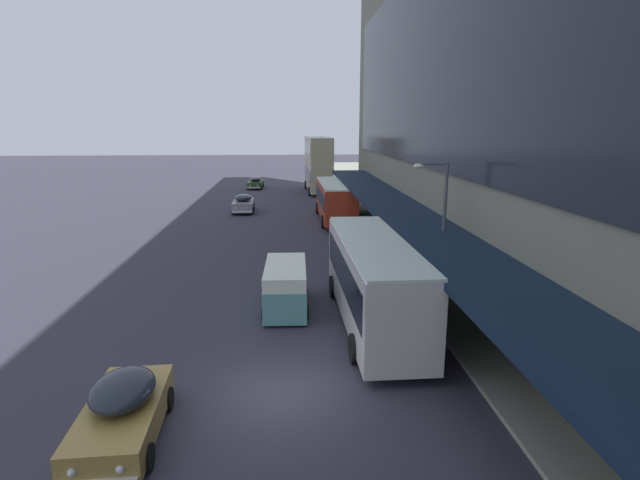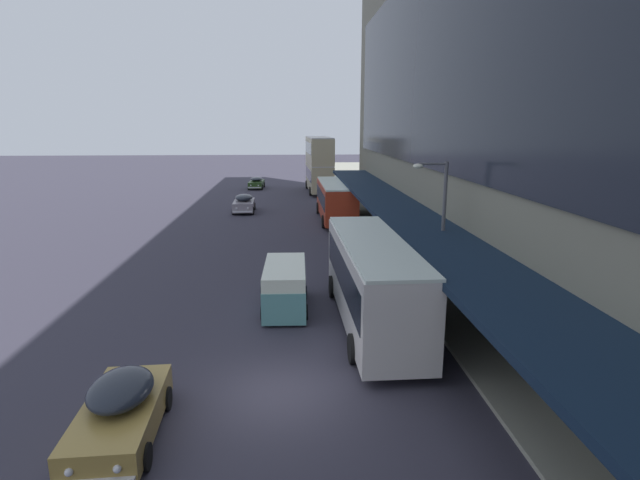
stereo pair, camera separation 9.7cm
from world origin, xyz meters
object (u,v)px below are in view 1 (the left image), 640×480
pedestrian_at_kerb (440,273)px  street_lamp (440,221)px  transit_bus_kerbside_rear (373,277)px  transit_bus_kerbside_front (335,199)px  sedan_second_near (256,183)px  vw_van (286,284)px  fire_hydrant (430,300)px  sedan_far_back (123,410)px  transit_bus_kerbside_far (318,163)px  sedan_lead_near (243,203)px

pedestrian_at_kerb → street_lamp: bearing=-116.2°
transit_bus_kerbside_rear → transit_bus_kerbside_front: bearing=88.4°
transit_bus_kerbside_front → sedan_second_near: bearing=109.9°
vw_van → fire_hydrant: size_ratio=6.55×
sedan_far_back → vw_van: vw_van is taller
vw_van → fire_hydrant: vw_van is taller
transit_bus_kerbside_far → vw_van: (-3.77, -38.11, -2.33)m
sedan_lead_near → transit_bus_kerbside_far: bearing=60.2°
transit_bus_kerbside_front → transit_bus_kerbside_rear: transit_bus_kerbside_rear is taller
sedan_lead_near → fire_hydrant: size_ratio=6.10×
transit_bus_kerbside_far → sedan_lead_near: size_ratio=2.32×
transit_bus_kerbside_far → sedan_second_near: bearing=153.6°
transit_bus_kerbside_front → sedan_lead_near: (-7.95, 4.67, -1.03)m
sedan_lead_near → vw_van: (3.89, -24.74, 0.31)m
sedan_far_back → sedan_lead_near: sedan_far_back is taller
pedestrian_at_kerb → transit_bus_kerbside_far: bearing=95.0°
transit_bus_kerbside_rear → sedan_second_near: bearing=99.4°
transit_bus_kerbside_front → sedan_lead_near: transit_bus_kerbside_front is taller
sedan_lead_near → pedestrian_at_kerb: pedestrian_at_kerb is taller
sedan_second_near → pedestrian_at_kerb: pedestrian_at_kerb is taller
sedan_second_near → sedan_lead_near: bearing=-90.3°
vw_van → fire_hydrant: bearing=-7.2°
transit_bus_kerbside_far → fire_hydrant: size_ratio=14.15×
sedan_far_back → fire_hydrant: sedan_far_back is taller
transit_bus_kerbside_rear → sedan_lead_near: 27.84m
transit_bus_kerbside_front → fire_hydrant: transit_bus_kerbside_front is taller
transit_bus_kerbside_rear → vw_van: transit_bus_kerbside_rear is taller
sedan_far_back → fire_hydrant: bearing=38.7°
transit_bus_kerbside_front → transit_bus_kerbside_far: (-0.29, 18.04, 1.62)m
sedan_second_near → pedestrian_at_kerb: 42.41m
sedan_second_near → vw_van: 42.05m
sedan_far_back → vw_van: bearing=65.5°
transit_bus_kerbside_rear → sedan_lead_near: (-7.32, 26.83, -1.19)m
transit_bus_kerbside_far → sedan_far_back: transit_bus_kerbside_far is taller
street_lamp → sedan_far_back: bearing=-140.0°
transit_bus_kerbside_front → transit_bus_kerbside_rear: size_ratio=0.97×
pedestrian_at_kerb → vw_van: bearing=-172.8°
pedestrian_at_kerb → fire_hydrant: bearing=-118.1°
fire_hydrant → vw_van: bearing=172.8°
pedestrian_at_kerb → sedan_second_near: bearing=104.8°
transit_bus_kerbside_far → street_lamp: (2.82, -38.11, 0.33)m
transit_bus_kerbside_far → street_lamp: bearing=-85.8°
transit_bus_kerbside_far → vw_van: size_ratio=2.16×
street_lamp → pedestrian_at_kerb: bearing=63.8°
transit_bus_kerbside_far → sedan_second_near: transit_bus_kerbside_far is taller
sedan_second_near → transit_bus_kerbside_rear: bearing=-80.6°
transit_bus_kerbside_front → fire_hydrant: (2.08, -20.85, -1.32)m
sedan_far_back → pedestrian_at_kerb: bearing=41.5°
transit_bus_kerbside_far → fire_hydrant: 39.07m
sedan_second_near → transit_bus_kerbside_far: bearing=-26.4°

